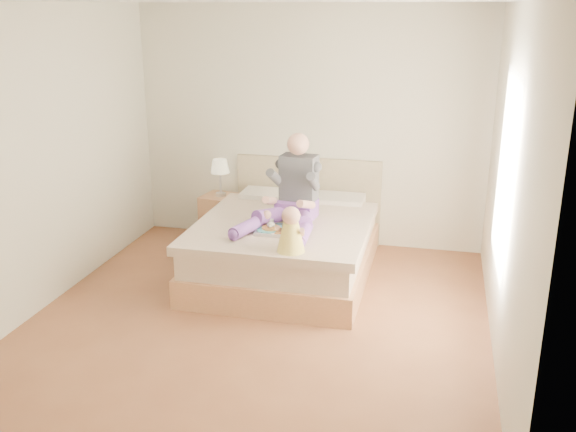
% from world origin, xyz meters
% --- Properties ---
extents(room, '(4.02, 4.22, 2.71)m').
position_xyz_m(room, '(0.08, 0.01, 1.51)').
color(room, brown).
rests_on(room, ground).
extents(bed, '(1.70, 2.18, 1.00)m').
position_xyz_m(bed, '(0.00, 1.08, 0.32)').
color(bed, '#AA764F').
rests_on(bed, ground).
extents(nightstand, '(0.50, 0.46, 0.53)m').
position_xyz_m(nightstand, '(-1.00, 1.88, 0.27)').
color(nightstand, '#AA764F').
rests_on(nightstand, ground).
extents(lamp, '(0.21, 0.21, 0.44)m').
position_xyz_m(lamp, '(-1.00, 1.87, 0.87)').
color(lamp, silver).
rests_on(lamp, nightstand).
extents(adult, '(0.75, 1.11, 0.89)m').
position_xyz_m(adult, '(0.08, 0.93, 0.87)').
color(adult, '#6D3D98').
rests_on(adult, bed).
extents(tray, '(0.44, 0.35, 0.12)m').
position_xyz_m(tray, '(0.03, 0.61, 0.64)').
color(tray, silver).
rests_on(tray, bed).
extents(baby, '(0.27, 0.37, 0.41)m').
position_xyz_m(baby, '(0.26, 0.14, 0.78)').
color(baby, '#FFE450').
rests_on(baby, bed).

